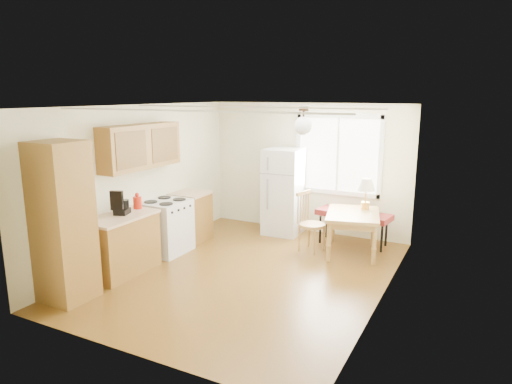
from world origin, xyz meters
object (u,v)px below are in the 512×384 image
Objects in this scene: dining_table at (353,219)px; chair at (307,217)px; refrigerator at (284,192)px; bench at (354,215)px.

dining_table is 0.77m from chair.
bench is (1.40, -0.07, -0.28)m from refrigerator.
refrigerator is at bearing -173.99° from bench.
chair is (-0.64, -0.63, 0.04)m from bench.
chair reaches higher than dining_table.
bench is at bearing -5.21° from refrigerator.
refrigerator is 1.43m from bench.
refrigerator reaches higher than dining_table.
refrigerator is at bearing 149.67° from chair.
bench is 0.90m from chair.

